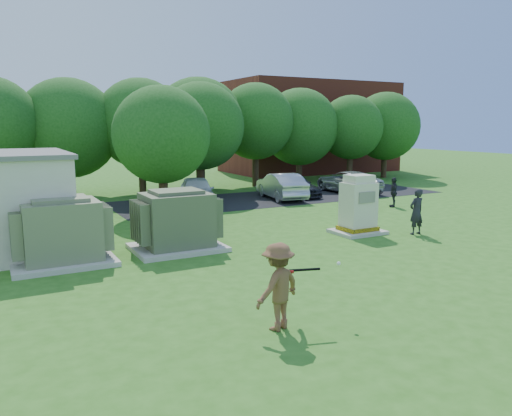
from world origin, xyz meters
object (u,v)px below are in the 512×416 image
batter (278,286)px  car_dark (295,186)px  transformer_right (177,222)px  transformer_left (62,233)px  picnic_table (193,214)px  generator_cabinet (358,208)px  person_at_picnic (196,211)px  car_white (197,191)px  car_silver_a (281,186)px  car_silver_b (348,182)px  person_walking_right (394,192)px  person_by_generator (416,212)px

batter → car_dark: size_ratio=0.45×
transformer_right → transformer_left: bearing=180.0°
picnic_table → car_dark: 9.90m
generator_cabinet → person_at_picnic: size_ratio=1.53×
transformer_left → car_white: transformer_left is taller
person_at_picnic → car_silver_a: person_at_picnic is taller
transformer_right → car_silver_a: (9.30, 8.47, -0.22)m
transformer_right → car_silver_b: size_ratio=0.61×
person_at_picnic → car_white: size_ratio=0.34×
transformer_left → person_walking_right: transformer_left is taller
transformer_left → picnic_table: bearing=34.7°
generator_cabinet → transformer_left: bearing=175.3°
batter → car_silver_a: bearing=-140.9°
person_at_picnic → car_dark: bearing=29.0°
person_by_generator → person_walking_right: size_ratio=1.17×
person_walking_right → person_by_generator: bearing=5.0°
transformer_left → picnic_table: size_ratio=1.82×
transformer_left → person_at_picnic: 6.28m
person_at_picnic → car_silver_b: person_at_picnic is taller
batter → person_walking_right: (13.38, 10.67, -0.15)m
car_white → picnic_table: bearing=-95.7°
car_silver_a → transformer_left: bearing=42.8°
person_by_generator → car_silver_b: 12.24m
transformer_right → car_white: bearing=64.5°
person_walking_right → car_dark: bearing=-117.3°
person_at_picnic → car_white: 6.28m
batter → car_silver_b: 22.05m
batter → car_dark: (11.08, 16.54, -0.33)m
person_at_picnic → generator_cabinet: bearing=-41.9°
car_dark → car_silver_b: bearing=-2.7°
transformer_right → car_silver_b: transformer_right is taller
generator_cabinet → person_walking_right: generator_cabinet is taller
picnic_table → batter: 11.78m
transformer_left → car_white: (7.89, 8.76, -0.22)m
transformer_left → car_silver_b: size_ratio=0.61×
car_white → car_silver_a: size_ratio=0.96×
person_by_generator → generator_cabinet: bearing=-35.2°
transformer_right → car_silver_b: (14.45, 8.84, -0.29)m
person_by_generator → car_silver_a: bearing=-93.2°
transformer_left → person_at_picnic: (5.55, 2.94, -0.21)m
person_by_generator → person_walking_right: 6.66m
transformer_right → batter: 7.45m
person_by_generator → car_silver_a: size_ratio=0.40×
picnic_table → car_white: size_ratio=0.37×
transformer_left → generator_cabinet: size_ratio=1.30×
car_silver_b → person_at_picnic: bearing=28.3°
batter → person_at_picnic: bearing=-121.8°
transformer_left → person_walking_right: size_ratio=1.94×
generator_cabinet → picnic_table: (-5.01, 4.94, -0.57)m
car_silver_a → car_silver_b: bearing=-166.1°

